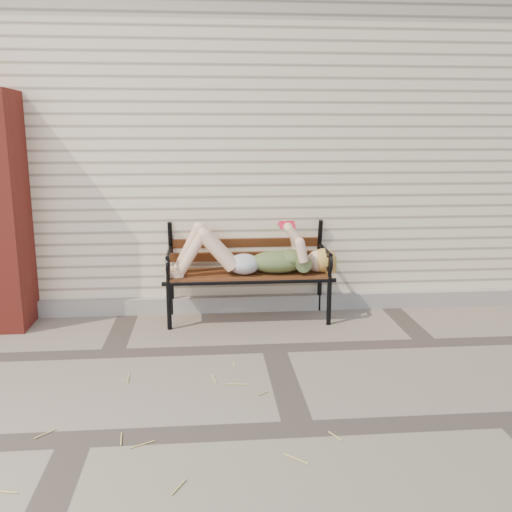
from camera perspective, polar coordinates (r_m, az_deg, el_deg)
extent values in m
plane|color=#78665C|center=(4.53, 1.78, -9.20)|extent=(80.00, 80.00, 0.00)
cube|color=beige|center=(7.21, -1.03, 11.03)|extent=(8.00, 4.00, 3.00)
cube|color=#4E3F37|center=(7.36, -1.08, 23.99)|extent=(8.30, 4.30, 0.30)
cube|color=gray|center=(5.42, 0.56, -4.71)|extent=(8.00, 0.10, 0.15)
cylinder|color=black|center=(4.93, -8.69, -4.94)|extent=(0.04, 0.04, 0.42)
cylinder|color=black|center=(5.34, -8.42, -3.60)|extent=(0.04, 0.04, 0.42)
cylinder|color=black|center=(5.03, 7.32, -4.54)|extent=(0.04, 0.04, 0.42)
cylinder|color=black|center=(5.43, 6.37, -3.26)|extent=(0.04, 0.04, 0.42)
cube|color=#5D3318|center=(5.08, -0.80, -1.81)|extent=(1.42, 0.46, 0.03)
cylinder|color=black|center=(4.88, -0.61, -2.63)|extent=(1.50, 0.04, 0.04)
cylinder|color=black|center=(5.29, -0.97, -1.45)|extent=(1.50, 0.04, 0.04)
torus|color=black|center=(5.30, -1.07, 3.94)|extent=(0.26, 0.03, 0.26)
ellipsoid|color=#093940|center=(5.05, 2.19, -0.59)|extent=(0.51, 0.29, 0.20)
ellipsoid|color=#093940|center=(5.06, 3.46, -0.20)|extent=(0.24, 0.28, 0.15)
ellipsoid|color=#B9B9BF|center=(5.03, -1.20, -0.81)|extent=(0.28, 0.32, 0.18)
sphere|color=beige|center=(5.11, 6.26, -0.50)|extent=(0.21, 0.21, 0.21)
ellipsoid|color=tan|center=(5.12, 6.78, -0.44)|extent=(0.23, 0.24, 0.22)
cube|color=red|center=(5.00, 3.08, 3.42)|extent=(0.13, 0.02, 0.02)
cube|color=white|center=(4.96, 3.14, 3.06)|extent=(0.13, 0.08, 0.05)
cube|color=white|center=(5.04, 3.02, 3.20)|extent=(0.13, 0.08, 0.05)
cube|color=red|center=(4.96, 3.15, 3.09)|extent=(0.14, 0.09, 0.05)
cube|color=red|center=(5.04, 3.01, 3.25)|extent=(0.14, 0.09, 0.05)
cylinder|color=#D2B866|center=(4.33, -0.13, -10.16)|extent=(0.12, 0.08, 0.01)
cylinder|color=#D2B866|center=(3.94, -20.82, -13.38)|extent=(0.07, 0.05, 0.01)
cylinder|color=#D2B866|center=(3.63, -23.50, -15.94)|extent=(0.12, 0.05, 0.01)
cylinder|color=#D2B866|center=(3.94, -18.50, -13.19)|extent=(0.02, 0.16, 0.01)
cylinder|color=#D2B866|center=(3.69, 5.54, -14.42)|extent=(0.08, 0.06, 0.01)
cylinder|color=#D2B866|center=(3.35, 1.97, -17.30)|extent=(0.09, 0.03, 0.01)
cylinder|color=#D2B866|center=(4.11, -20.15, -12.28)|extent=(0.01, 0.11, 0.01)
cylinder|color=#D2B866|center=(3.16, -8.43, -19.44)|extent=(0.09, 0.13, 0.01)
cylinder|color=#D2B866|center=(4.15, -13.56, -11.58)|extent=(0.07, 0.08, 0.01)
cylinder|color=#D2B866|center=(3.31, -21.33, -18.66)|extent=(0.08, 0.15, 0.01)
cylinder|color=#D2B866|center=(3.38, -10.04, -17.20)|extent=(0.04, 0.13, 0.01)
cylinder|color=#D2B866|center=(4.36, -15.26, -10.45)|extent=(0.08, 0.06, 0.01)
cylinder|color=#D2B866|center=(3.04, 1.31, -20.68)|extent=(0.05, 0.07, 0.01)
cylinder|color=#D2B866|center=(3.75, 3.32, -13.92)|extent=(0.08, 0.01, 0.01)
cylinder|color=#D2B866|center=(3.05, -15.22, -21.11)|extent=(0.03, 0.12, 0.01)
cylinder|color=#D2B866|center=(3.67, -23.92, -15.68)|extent=(0.11, 0.03, 0.01)
cylinder|color=#D2B866|center=(4.40, -22.27, -10.76)|extent=(0.03, 0.08, 0.01)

